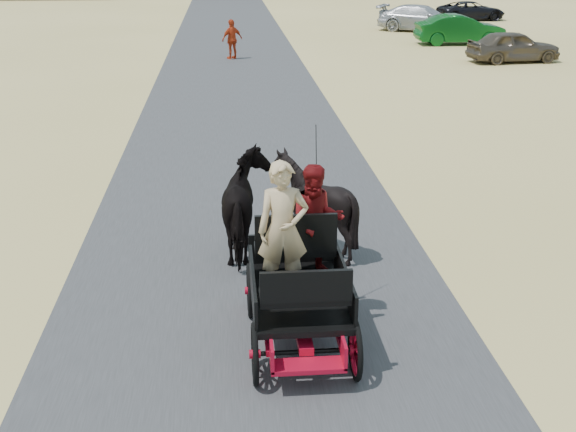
{
  "coord_description": "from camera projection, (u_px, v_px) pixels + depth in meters",
  "views": [
    {
      "loc": [
        -0.37,
        -9.3,
        5.12
      ],
      "look_at": [
        0.51,
        0.74,
        1.2
      ],
      "focal_mm": 45.0,
      "sensor_mm": 36.0,
      "label": 1
    }
  ],
  "objects": [
    {
      "name": "ground",
      "position": [
        258.0,
        312.0,
        10.52
      ],
      "size": [
        140.0,
        140.0,
        0.0
      ],
      "primitive_type": "plane",
      "color": "tan"
    },
    {
      "name": "road",
      "position": [
        258.0,
        312.0,
        10.52
      ],
      "size": [
        6.0,
        140.0,
        0.01
      ],
      "primitive_type": "cube",
      "color": "#38383A",
      "rests_on": "ground"
    },
    {
      "name": "carriage",
      "position": [
        298.0,
        318.0,
        9.64
      ],
      "size": [
        1.3,
        2.4,
        0.72
      ],
      "primitive_type": null,
      "color": "black",
      "rests_on": "ground"
    },
    {
      "name": "horse_left",
      "position": [
        248.0,
        207.0,
        12.2
      ],
      "size": [
        0.91,
        2.01,
        1.7
      ],
      "primitive_type": "imported",
      "rotation": [
        0.0,
        0.0,
        3.14
      ],
      "color": "black",
      "rests_on": "ground"
    },
    {
      "name": "horse_right",
      "position": [
        313.0,
        205.0,
        12.29
      ],
      "size": [
        1.37,
        1.54,
        1.7
      ],
      "primitive_type": "imported",
      "rotation": [
        0.0,
        0.0,
        3.14
      ],
      "color": "black",
      "rests_on": "ground"
    },
    {
      "name": "driver_man",
      "position": [
        283.0,
        230.0,
        9.21
      ],
      "size": [
        0.66,
        0.43,
        1.8
      ],
      "primitive_type": "imported",
      "color": "tan",
      "rests_on": "carriage"
    },
    {
      "name": "passenger_woman",
      "position": [
        316.0,
        221.0,
        9.8
      ],
      "size": [
        0.77,
        0.6,
        1.58
      ],
      "primitive_type": "imported",
      "color": "#660C0F",
      "rests_on": "carriage"
    },
    {
      "name": "pedestrian",
      "position": [
        232.0,
        39.0,
        31.85
      ],
      "size": [
        1.08,
        0.88,
        1.73
      ],
      "primitive_type": "imported",
      "rotation": [
        0.0,
        0.0,
        3.68
      ],
      "color": "#B73414",
      "rests_on": "ground"
    },
    {
      "name": "car_a",
      "position": [
        514.0,
        46.0,
        31.17
      ],
      "size": [
        4.09,
        2.0,
        1.35
      ],
      "primitive_type": "imported",
      "rotation": [
        0.0,
        0.0,
        1.68
      ],
      "color": "brown",
      "rests_on": "ground"
    },
    {
      "name": "car_b",
      "position": [
        460.0,
        30.0,
        36.28
      ],
      "size": [
        4.45,
        1.62,
        1.46
      ],
      "primitive_type": "imported",
      "rotation": [
        0.0,
        0.0,
        1.55
      ],
      "color": "#0C4C19",
      "rests_on": "ground"
    },
    {
      "name": "car_c",
      "position": [
        422.0,
        18.0,
        41.24
      ],
      "size": [
        5.38,
        4.22,
        1.46
      ],
      "primitive_type": "imported",
      "rotation": [
        0.0,
        0.0,
        1.07
      ],
      "color": "#B2B2B7",
      "rests_on": "ground"
    },
    {
      "name": "car_d",
      "position": [
        471.0,
        11.0,
        46.75
      ],
      "size": [
        4.49,
        2.4,
        1.2
      ],
      "primitive_type": "imported",
      "rotation": [
        0.0,
        0.0,
        1.67
      ],
      "color": "black",
      "rests_on": "ground"
    }
  ]
}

